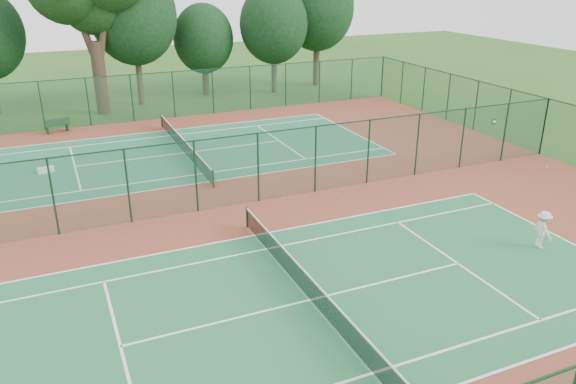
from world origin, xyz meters
The scene contains 16 objects.
ground centered at (0.00, 0.00, 0.00)m, with size 120.00×120.00×0.00m, color #2A571B.
red_pad centered at (0.00, 0.00, 0.01)m, with size 40.00×36.00×0.01m, color brown.
court_near centered at (0.00, -9.00, 0.01)m, with size 23.77×10.97×0.01m, color #226C3C.
court_far centered at (0.00, 9.00, 0.01)m, with size 23.77×10.97×0.01m, color #216B48.
fence_north centered at (0.00, 18.00, 1.76)m, with size 40.00×0.09×3.50m.
fence_east centered at (20.00, 0.00, 1.76)m, with size 0.09×36.00×3.50m.
fence_divider centered at (0.00, 0.00, 1.76)m, with size 40.00×0.09×3.50m.
tennis_net_near centered at (0.00, -9.00, 0.54)m, with size 0.10×12.90×0.97m.
tennis_net_far centered at (0.00, 9.00, 0.54)m, with size 0.10×12.90×0.97m.
player_near centered at (10.37, -9.24, 0.82)m, with size 1.04×0.60×1.61m, color silver.
bench centered at (-6.89, 17.01, 0.54)m, with size 1.75×0.94×1.03m.
kit_bag centered at (-7.95, 8.57, 0.17)m, with size 0.87×0.33×0.33m, color white.
stray_ball_a centered at (5.55, -0.77, 0.05)m, with size 0.07×0.07×0.07m, color #C7D531.
stray_ball_b centered at (2.80, -0.25, 0.04)m, with size 0.07×0.07×0.07m, color #D5EC37.
stray_ball_c centered at (-1.53, -0.42, 0.04)m, with size 0.06×0.06×0.06m, color yellow.
evergreen_row centered at (0.50, 24.25, 0.00)m, with size 39.00×5.00×12.00m, color black, non-canonical shape.
Camera 1 is at (-7.35, -23.93, 10.78)m, focal length 35.00 mm.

